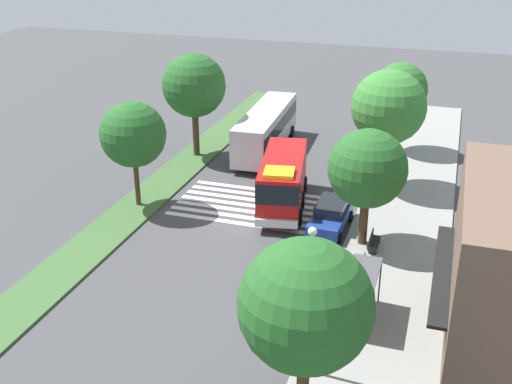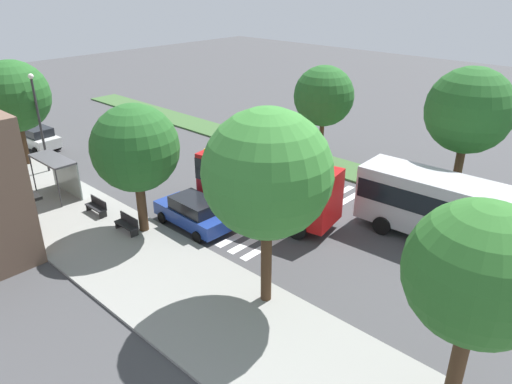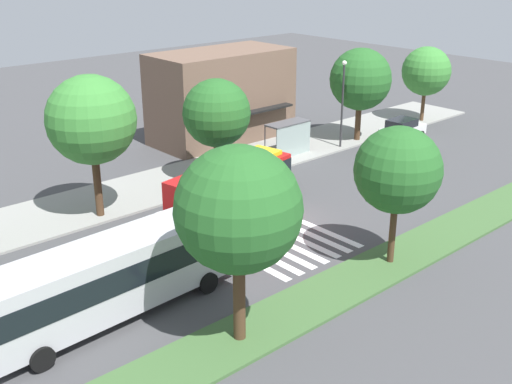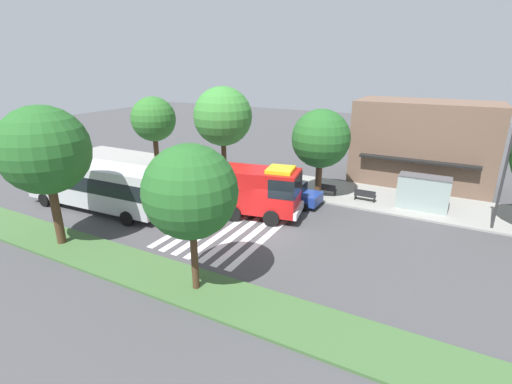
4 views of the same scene
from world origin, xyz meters
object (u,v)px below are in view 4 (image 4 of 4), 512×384
at_px(bench_west_of_shelter, 326,189).
at_px(median_tree_west, 190,192).
at_px(transit_bus, 94,183).
at_px(sidewalk_tree_center, 321,139).
at_px(sidewalk_tree_west, 223,117).
at_px(street_lamp, 505,169).
at_px(median_tree_far_west, 45,151).
at_px(bus_stop_shelter, 424,187).
at_px(sidewalk_tree_far_west, 153,119).
at_px(parked_car_west, 289,192).
at_px(bench_near_shelter, 365,195).
at_px(fire_truck, 245,188).

relative_size(bench_west_of_shelter, median_tree_west, 0.23).
bearing_deg(transit_bus, sidewalk_tree_center, -146.30).
relative_size(transit_bus, sidewalk_tree_west, 1.42).
bearing_deg(street_lamp, sidewalk_tree_center, 178.09).
xyz_separation_m(bench_west_of_shelter, median_tree_west, (-1.30, -15.61, 4.37)).
height_order(transit_bus, median_tree_far_west, median_tree_far_west).
distance_m(bus_stop_shelter, sidewalk_tree_west, 16.88).
xyz_separation_m(transit_bus, median_tree_west, (12.66, -4.91, 2.91)).
bearing_deg(sidewalk_tree_far_west, median_tree_far_west, -67.98).
relative_size(parked_car_west, bench_near_shelter, 2.97).
distance_m(bench_west_of_shelter, median_tree_far_west, 19.88).
relative_size(bus_stop_shelter, street_lamp, 0.52).
height_order(transit_bus, bench_west_of_shelter, transit_bus).
height_order(transit_bus, sidewalk_tree_center, sidewalk_tree_center).
relative_size(sidewalk_tree_west, median_tree_far_west, 1.03).
relative_size(transit_bus, street_lamp, 1.74).
height_order(bus_stop_shelter, sidewalk_tree_center, sidewalk_tree_center).
distance_m(parked_car_west, transit_bus, 14.33).
height_order(street_lamp, sidewalk_tree_center, sidewalk_tree_center).
bearing_deg(street_lamp, median_tree_far_west, -147.43).
bearing_deg(fire_truck, median_tree_far_west, -139.29).
xyz_separation_m(fire_truck, sidewalk_tree_west, (-5.47, 5.77, 3.86)).
height_order(bench_west_of_shelter, sidewalk_tree_center, sidewalk_tree_center).
xyz_separation_m(fire_truck, parked_car_west, (1.82, 3.57, -1.11)).
distance_m(bench_near_shelter, sidewalk_tree_far_west, 20.82).
bearing_deg(sidewalk_tree_center, fire_truck, -120.16).
xyz_separation_m(bus_stop_shelter, bench_near_shelter, (-4.00, -0.04, -1.30)).
bearing_deg(median_tree_west, transit_bus, 158.80).
distance_m(sidewalk_tree_west, median_tree_far_west, 15.02).
height_order(sidewalk_tree_center, median_tree_west, median_tree_west).
distance_m(sidewalk_tree_far_west, median_tree_far_west, 16.09).
height_order(parked_car_west, sidewalk_tree_center, sidewalk_tree_center).
bearing_deg(sidewalk_tree_center, sidewalk_tree_west, 180.00).
relative_size(fire_truck, parked_car_west, 1.82).
relative_size(sidewalk_tree_far_west, median_tree_far_west, 0.88).
bearing_deg(parked_car_west, median_tree_west, -85.26).
height_order(bench_near_shelter, sidewalk_tree_center, sidewalk_tree_center).
height_order(fire_truck, sidewalk_tree_center, sidewalk_tree_center).
xyz_separation_m(bus_stop_shelter, street_lamp, (4.42, -1.15, 2.19)).
bearing_deg(median_tree_far_west, fire_truck, 51.09).
xyz_separation_m(fire_truck, sidewalk_tree_far_west, (-13.40, 5.77, 3.08)).
height_order(transit_bus, sidewalk_tree_far_west, sidewalk_tree_far_west).
distance_m(bench_west_of_shelter, sidewalk_tree_west, 10.70).
distance_m(transit_bus, sidewalk_tree_center, 17.01).
xyz_separation_m(transit_bus, bench_near_shelter, (17.06, 10.70, -1.46)).
bearing_deg(fire_truck, transit_bus, -167.79).
bearing_deg(sidewalk_tree_center, transit_bus, -143.49).
xyz_separation_m(street_lamp, median_tree_west, (-12.81, -14.50, 0.88)).
xyz_separation_m(bench_near_shelter, street_lamp, (8.42, -1.11, 3.49)).
xyz_separation_m(sidewalk_tree_far_west, median_tree_far_west, (6.03, -14.90, 0.64)).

